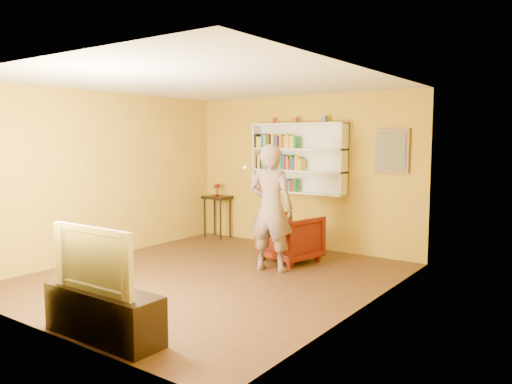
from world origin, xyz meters
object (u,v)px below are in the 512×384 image
television (102,258)px  tv_cabinet (103,314)px  console_table (217,203)px  ruby_lustre (217,187)px  armchair (291,238)px  bookshelf (300,159)px  person (271,208)px

television → tv_cabinet: bearing=0.0°
console_table → ruby_lustre: 0.31m
armchair → television: bearing=105.2°
bookshelf → television: (0.56, -4.66, -0.80)m
person → tv_cabinet: size_ratio=1.38×
ruby_lustre → armchair: bearing=-19.9°
console_table → tv_cabinet: bearing=-62.5°
tv_cabinet → armchair: bearing=92.4°
bookshelf → tv_cabinet: (0.56, -4.66, -1.35)m
armchair → tv_cabinet: armchair is taller
ruby_lustre → person: 2.70m
tv_cabinet → television: (0.00, 0.00, 0.56)m
bookshelf → ruby_lustre: size_ratio=7.54×
person → bookshelf: bearing=-85.6°
ruby_lustre → armchair: size_ratio=0.29×
armchair → television: television is taller
bookshelf → television: bookshelf is taller
ruby_lustre → tv_cabinet: (2.34, -4.50, -0.76)m
bookshelf → armchair: bookshelf is taller
bookshelf → console_table: 2.00m
ruby_lustre → tv_cabinet: 5.13m
ruby_lustre → tv_cabinet: size_ratio=0.18×
person → television: bearing=79.6°
console_table → television: television is taller
person → console_table: bearing=-45.1°
person → tv_cabinet: 3.10m
console_table → armchair: console_table is taller
ruby_lustre → person: person is taller
console_table → person: 2.71m
bookshelf → television: bearing=-83.1°
ruby_lustre → armchair: ruby_lustre is taller
armchair → television: size_ratio=0.75×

